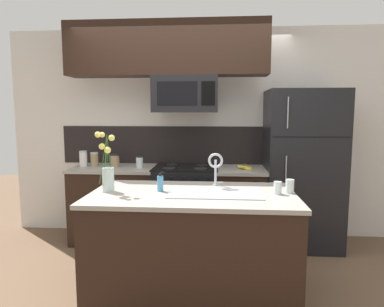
# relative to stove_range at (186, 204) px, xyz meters

# --- Properties ---
(ground_plane) EXTENTS (10.00, 10.00, 0.00)m
(ground_plane) POSITION_rel_stove_range_xyz_m (-0.00, -0.90, -0.46)
(ground_plane) COLOR brown
(rear_partition) EXTENTS (5.20, 0.10, 2.60)m
(rear_partition) POSITION_rel_stove_range_xyz_m (0.30, 0.38, 0.84)
(rear_partition) COLOR silver
(rear_partition) RESTS_ON ground
(splash_band) EXTENTS (3.27, 0.01, 0.48)m
(splash_band) POSITION_rel_stove_range_xyz_m (-0.00, 0.32, 0.69)
(splash_band) COLOR black
(splash_band) RESTS_ON rear_partition
(back_counter_left) EXTENTS (1.01, 0.65, 0.91)m
(back_counter_left) POSITION_rel_stove_range_xyz_m (-0.87, 0.00, -0.01)
(back_counter_left) COLOR black
(back_counter_left) RESTS_ON ground
(back_counter_right) EXTENTS (0.59, 0.65, 0.91)m
(back_counter_right) POSITION_rel_stove_range_xyz_m (0.66, 0.00, -0.01)
(back_counter_right) COLOR black
(back_counter_right) RESTS_ON ground
(stove_range) EXTENTS (0.76, 0.64, 0.93)m
(stove_range) POSITION_rel_stove_range_xyz_m (0.00, 0.00, 0.00)
(stove_range) COLOR black
(stove_range) RESTS_ON ground
(microwave) EXTENTS (0.74, 0.40, 0.41)m
(microwave) POSITION_rel_stove_range_xyz_m (0.00, -0.02, 1.31)
(microwave) COLOR black
(upper_cabinet_band) EXTENTS (2.29, 0.34, 0.60)m
(upper_cabinet_band) POSITION_rel_stove_range_xyz_m (-0.21, -0.05, 1.82)
(upper_cabinet_band) COLOR black
(refrigerator) EXTENTS (0.84, 0.74, 1.82)m
(refrigerator) POSITION_rel_stove_range_xyz_m (1.36, 0.02, 0.45)
(refrigerator) COLOR black
(refrigerator) RESTS_ON ground
(storage_jar_tall) EXTENTS (0.09, 0.09, 0.19)m
(storage_jar_tall) POSITION_rel_stove_range_xyz_m (-1.26, 0.01, 0.54)
(storage_jar_tall) COLOR silver
(storage_jar_tall) RESTS_ON back_counter_left
(storage_jar_medium) EXTENTS (0.10, 0.10, 0.17)m
(storage_jar_medium) POSITION_rel_stove_range_xyz_m (-1.13, 0.04, 0.53)
(storage_jar_medium) COLOR #997F5B
(storage_jar_medium) RESTS_ON back_counter_left
(storage_jar_short) EXTENTS (0.11, 0.11, 0.15)m
(storage_jar_short) POSITION_rel_stove_range_xyz_m (-0.87, 0.04, 0.52)
(storage_jar_short) COLOR #997F5B
(storage_jar_short) RESTS_ON back_counter_left
(storage_jar_squat) EXTENTS (0.08, 0.08, 0.14)m
(storage_jar_squat) POSITION_rel_stove_range_xyz_m (-0.55, -0.04, 0.52)
(storage_jar_squat) COLOR silver
(storage_jar_squat) RESTS_ON back_counter_left
(banana_bunch) EXTENTS (0.19, 0.13, 0.08)m
(banana_bunch) POSITION_rel_stove_range_xyz_m (0.70, -0.06, 0.47)
(banana_bunch) COLOR yellow
(banana_bunch) RESTS_ON back_counter_right
(island_counter) EXTENTS (1.69, 0.92, 0.91)m
(island_counter) POSITION_rel_stove_range_xyz_m (0.17, -1.25, -0.01)
(island_counter) COLOR black
(island_counter) RESTS_ON ground
(kitchen_sink) EXTENTS (0.76, 0.44, 0.16)m
(kitchen_sink) POSITION_rel_stove_range_xyz_m (0.36, -1.25, 0.38)
(kitchen_sink) COLOR #ADAFB5
(kitchen_sink) RESTS_ON island_counter
(sink_faucet) EXTENTS (0.14, 0.14, 0.31)m
(sink_faucet) POSITION_rel_stove_range_xyz_m (0.36, -1.03, 0.65)
(sink_faucet) COLOR #B7BABF
(sink_faucet) RESTS_ON island_counter
(dish_soap_bottle) EXTENTS (0.06, 0.05, 0.16)m
(dish_soap_bottle) POSITION_rel_stove_range_xyz_m (-0.10, -1.22, 0.52)
(dish_soap_bottle) COLOR #4C93C6
(dish_soap_bottle) RESTS_ON island_counter
(drinking_glass) EXTENTS (0.07, 0.07, 0.10)m
(drinking_glass) POSITION_rel_stove_range_xyz_m (0.87, -1.25, 0.50)
(drinking_glass) COLOR silver
(drinking_glass) RESTS_ON island_counter
(spare_glass) EXTENTS (0.07, 0.07, 0.11)m
(spare_glass) POSITION_rel_stove_range_xyz_m (0.97, -1.20, 0.51)
(spare_glass) COLOR silver
(spare_glass) RESTS_ON island_counter
(flower_vase) EXTENTS (0.17, 0.12, 0.50)m
(flower_vase) POSITION_rel_stove_range_xyz_m (-0.53, -1.27, 0.60)
(flower_vase) COLOR silver
(flower_vase) RESTS_ON island_counter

